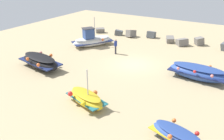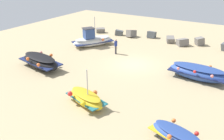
{
  "view_description": "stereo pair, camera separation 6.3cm",
  "coord_description": "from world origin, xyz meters",
  "px_view_note": "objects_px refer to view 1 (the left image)",
  "views": [
    {
      "loc": [
        10.24,
        -21.02,
        9.29
      ],
      "look_at": [
        0.03,
        -4.11,
        0.9
      ],
      "focal_mm": 40.72,
      "sensor_mm": 36.0,
      "label": 1
    },
    {
      "loc": [
        10.3,
        -20.99,
        9.29
      ],
      "look_at": [
        0.03,
        -4.11,
        0.9
      ],
      "focal_mm": 40.72,
      "sensor_mm": 36.0,
      "label": 2
    }
  ],
  "objects_px": {
    "fishing_boat_3": "(198,72)",
    "fishing_boat_2": "(92,40)",
    "fishing_boat_0": "(40,62)",
    "fishing_boat_1": "(177,136)",
    "fishing_boat_4": "(86,98)",
    "person_walking": "(116,45)"
  },
  "relations": [
    {
      "from": "fishing_boat_2",
      "to": "fishing_boat_3",
      "type": "height_order",
      "value": "fishing_boat_2"
    },
    {
      "from": "fishing_boat_3",
      "to": "fishing_boat_2",
      "type": "bearing_deg",
      "value": -9.23
    },
    {
      "from": "fishing_boat_1",
      "to": "person_walking",
      "type": "height_order",
      "value": "person_walking"
    },
    {
      "from": "fishing_boat_4",
      "to": "fishing_boat_3",
      "type": "bearing_deg",
      "value": -106.07
    },
    {
      "from": "fishing_boat_0",
      "to": "fishing_boat_1",
      "type": "distance_m",
      "value": 15.07
    },
    {
      "from": "fishing_boat_1",
      "to": "fishing_boat_4",
      "type": "xyz_separation_m",
      "value": [
        -6.78,
        0.73,
        0.03
      ]
    },
    {
      "from": "fishing_boat_1",
      "to": "person_walking",
      "type": "relative_size",
      "value": 2.08
    },
    {
      "from": "fishing_boat_0",
      "to": "fishing_boat_2",
      "type": "height_order",
      "value": "fishing_boat_2"
    },
    {
      "from": "fishing_boat_2",
      "to": "fishing_boat_4",
      "type": "height_order",
      "value": "fishing_boat_2"
    },
    {
      "from": "fishing_boat_4",
      "to": "person_walking",
      "type": "bearing_deg",
      "value": -52.57
    },
    {
      "from": "fishing_boat_4",
      "to": "person_walking",
      "type": "xyz_separation_m",
      "value": [
        -3.71,
        10.43,
        0.48
      ]
    },
    {
      "from": "fishing_boat_3",
      "to": "person_walking",
      "type": "distance_m",
      "value": 9.58
    },
    {
      "from": "fishing_boat_3",
      "to": "person_walking",
      "type": "bearing_deg",
      "value": -8.25
    },
    {
      "from": "fishing_boat_2",
      "to": "fishing_boat_4",
      "type": "distance_m",
      "value": 13.82
    },
    {
      "from": "fishing_boat_2",
      "to": "person_walking",
      "type": "bearing_deg",
      "value": 104.95
    },
    {
      "from": "fishing_boat_3",
      "to": "fishing_boat_4",
      "type": "distance_m",
      "value": 10.11
    },
    {
      "from": "fishing_boat_3",
      "to": "fishing_boat_4",
      "type": "relative_size",
      "value": 1.41
    },
    {
      "from": "fishing_boat_0",
      "to": "fishing_boat_1",
      "type": "height_order",
      "value": "fishing_boat_0"
    },
    {
      "from": "fishing_boat_3",
      "to": "person_walking",
      "type": "height_order",
      "value": "person_walking"
    },
    {
      "from": "fishing_boat_0",
      "to": "person_walking",
      "type": "distance_m",
      "value": 8.29
    },
    {
      "from": "fishing_boat_1",
      "to": "fishing_boat_2",
      "type": "xyz_separation_m",
      "value": [
        -14.4,
        12.26,
        0.22
      ]
    },
    {
      "from": "fishing_boat_0",
      "to": "fishing_boat_3",
      "type": "bearing_deg",
      "value": 31.48
    }
  ]
}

